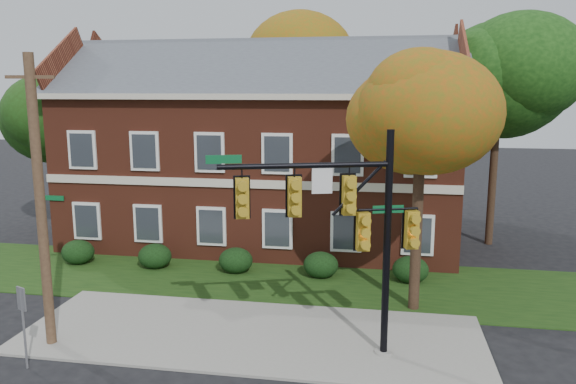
% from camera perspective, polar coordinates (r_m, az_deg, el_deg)
% --- Properties ---
extents(ground, '(120.00, 120.00, 0.00)m').
position_cam_1_polar(ground, '(16.89, -4.59, -15.74)').
color(ground, black).
rests_on(ground, ground).
extents(sidewalk, '(14.00, 5.00, 0.08)m').
position_cam_1_polar(sidewalk, '(17.75, -3.77, -14.23)').
color(sidewalk, gray).
rests_on(sidewalk, ground).
extents(grass_strip, '(30.00, 6.00, 0.04)m').
position_cam_1_polar(grass_strip, '(22.29, -0.75, -8.99)').
color(grass_strip, '#193811').
rests_on(grass_strip, ground).
extents(apartment_building, '(18.80, 8.80, 9.74)m').
position_cam_1_polar(apartment_building, '(27.36, -2.63, 5.31)').
color(apartment_building, maroon).
rests_on(apartment_building, ground).
extents(hedge_far_left, '(1.40, 1.26, 1.05)m').
position_cam_1_polar(hedge_far_left, '(25.87, -20.56, -5.74)').
color(hedge_far_left, black).
rests_on(hedge_far_left, ground).
extents(hedge_left, '(1.40, 1.26, 1.05)m').
position_cam_1_polar(hedge_left, '(24.32, -13.37, -6.36)').
color(hedge_left, black).
rests_on(hedge_left, ground).
extents(hedge_center, '(1.40, 1.26, 1.05)m').
position_cam_1_polar(hedge_center, '(23.20, -5.33, -6.93)').
color(hedge_center, black).
rests_on(hedge_center, ground).
extents(hedge_right, '(1.40, 1.26, 1.05)m').
position_cam_1_polar(hedge_right, '(22.58, 3.35, -7.40)').
color(hedge_right, black).
rests_on(hedge_right, ground).
extents(hedge_far_right, '(1.40, 1.26, 1.05)m').
position_cam_1_polar(hedge_far_right, '(22.49, 12.33, -7.71)').
color(hedge_far_right, black).
rests_on(hedge_far_right, ground).
extents(tree_near_right, '(4.50, 4.25, 8.58)m').
position_cam_1_polar(tree_near_right, '(18.60, 14.14, 7.75)').
color(tree_near_right, black).
rests_on(tree_near_right, ground).
extents(tree_left_rear, '(5.40, 5.10, 8.88)m').
position_cam_1_polar(tree_left_rear, '(29.88, -21.90, 8.26)').
color(tree_left_rear, black).
rests_on(tree_left_rear, ground).
extents(tree_right_rear, '(6.30, 5.95, 10.62)m').
position_cam_1_polar(tree_right_rear, '(28.02, 21.43, 11.15)').
color(tree_right_rear, black).
rests_on(tree_right_rear, ground).
extents(tree_far_rear, '(6.84, 6.46, 11.52)m').
position_cam_1_polar(tree_far_rear, '(34.77, 2.36, 12.77)').
color(tree_far_rear, black).
rests_on(tree_far_rear, ground).
extents(traffic_signal, '(5.50, 1.91, 6.39)m').
position_cam_1_polar(traffic_signal, '(15.11, 5.96, -2.92)').
color(traffic_signal, gray).
rests_on(traffic_signal, ground).
extents(utility_pole, '(1.30, 0.35, 8.41)m').
position_cam_1_polar(utility_pole, '(17.26, -23.86, -1.07)').
color(utility_pole, '#462F20').
rests_on(utility_pole, ground).
extents(sign_post, '(0.32, 0.17, 2.30)m').
position_cam_1_polar(sign_post, '(16.80, -25.36, -11.11)').
color(sign_post, slate).
rests_on(sign_post, ground).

